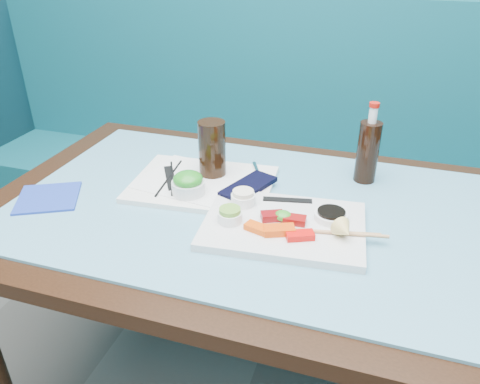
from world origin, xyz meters
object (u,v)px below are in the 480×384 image
(dining_table, at_px, (247,234))
(blue_napkin, at_px, (48,198))
(seaweed_bowl, at_px, (188,188))
(booth_bench, at_px, (301,188))
(cola_bottle_body, at_px, (368,152))
(serving_tray, at_px, (203,184))
(sashimi_plate, at_px, (284,226))
(cola_glass, at_px, (212,149))

(dining_table, relative_size, blue_napkin, 8.96)
(seaweed_bowl, bearing_deg, booth_bench, 79.31)
(dining_table, bearing_deg, cola_bottle_body, 40.78)
(booth_bench, relative_size, blue_napkin, 19.20)
(serving_tray, bearing_deg, sashimi_plate, -33.10)
(sashimi_plate, height_order, cola_glass, cola_glass)
(sashimi_plate, distance_m, serving_tray, 0.31)
(serving_tray, relative_size, cola_glass, 2.43)
(serving_tray, bearing_deg, booth_bench, 74.27)
(cola_bottle_body, bearing_deg, seaweed_bowl, -149.99)
(blue_napkin, bearing_deg, sashimi_plate, 4.45)
(dining_table, bearing_deg, cola_glass, 140.28)
(booth_bench, xyz_separation_m, cola_bottle_body, (0.28, -0.60, 0.47))
(sashimi_plate, bearing_deg, serving_tray, 146.23)
(sashimi_plate, xyz_separation_m, cola_glass, (-0.26, 0.20, 0.08))
(dining_table, distance_m, seaweed_bowl, 0.20)
(sashimi_plate, bearing_deg, booth_bench, 91.85)
(booth_bench, bearing_deg, cola_bottle_body, -64.84)
(booth_bench, distance_m, sashimi_plate, 1.01)
(booth_bench, relative_size, dining_table, 2.14)
(cola_bottle_body, relative_size, blue_napkin, 1.13)
(serving_tray, height_order, cola_bottle_body, cola_bottle_body)
(dining_table, relative_size, cola_bottle_body, 7.96)
(seaweed_bowl, relative_size, cola_bottle_body, 0.51)
(sashimi_plate, bearing_deg, blue_napkin, 179.03)
(dining_table, height_order, cola_bottle_body, cola_bottle_body)
(dining_table, relative_size, serving_tray, 3.60)
(booth_bench, bearing_deg, dining_table, -90.00)
(cola_bottle_body, bearing_deg, cola_glass, -163.48)
(cola_glass, relative_size, cola_bottle_body, 0.91)
(cola_bottle_body, xyz_separation_m, blue_napkin, (-0.80, -0.37, -0.08))
(sashimi_plate, xyz_separation_m, cola_bottle_body, (0.16, 0.32, 0.08))
(serving_tray, height_order, seaweed_bowl, seaweed_bowl)
(cola_glass, height_order, cola_bottle_body, cola_bottle_body)
(serving_tray, xyz_separation_m, blue_napkin, (-0.37, -0.19, -0.00))
(serving_tray, xyz_separation_m, cola_bottle_body, (0.43, 0.18, 0.08))
(cola_glass, distance_m, cola_bottle_body, 0.44)
(seaweed_bowl, relative_size, cola_glass, 0.56)
(cola_glass, bearing_deg, cola_bottle_body, 16.52)
(seaweed_bowl, bearing_deg, cola_bottle_body, 30.01)
(cola_bottle_body, bearing_deg, booth_bench, 115.16)
(booth_bench, xyz_separation_m, serving_tray, (-0.15, -0.78, 0.39))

